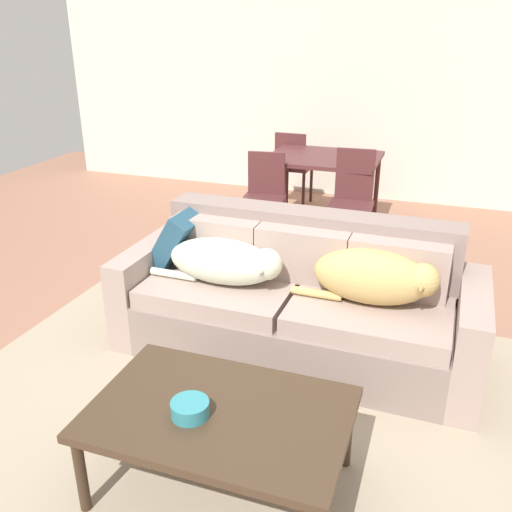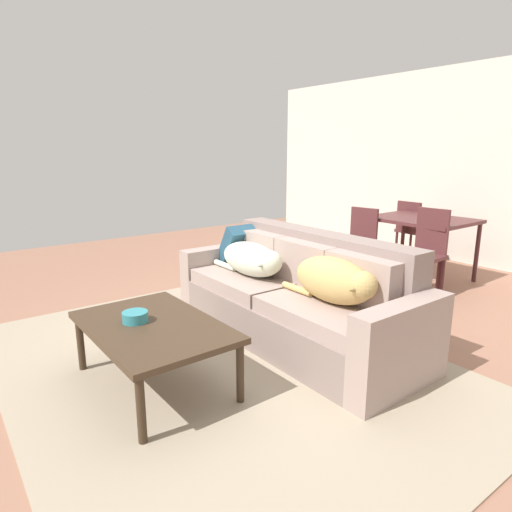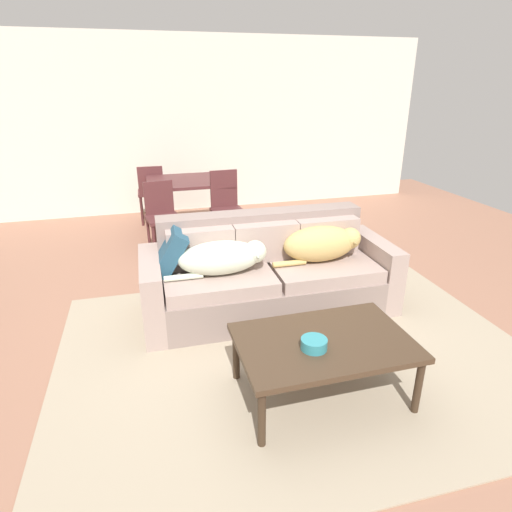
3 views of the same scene
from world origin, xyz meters
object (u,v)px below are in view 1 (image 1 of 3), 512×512
at_px(couch, 298,302).
at_px(bowl_on_coffee_table, 190,409).
at_px(throw_pillow_by_left_arm, 179,238).
at_px(dining_chair_near_right, 352,197).
at_px(coffee_table, 220,418).
at_px(dining_chair_far_left, 293,164).
at_px(dining_chair_near_left, 264,194).
at_px(dining_table, 324,163).
at_px(dog_on_left_cushion, 227,262).
at_px(dog_on_right_cushion, 376,277).

bearing_deg(couch, bowl_on_coffee_table, -93.75).
distance_m(throw_pillow_by_left_arm, dining_chair_near_right, 2.03).
xyz_separation_m(coffee_table, dining_chair_far_left, (-0.89, 4.32, 0.10)).
bearing_deg(dining_chair_near_left, dining_chair_near_right, -1.72).
height_order(dining_table, dining_chair_near_right, dining_chair_near_right).
xyz_separation_m(dog_on_left_cushion, dining_chair_near_left, (-0.39, 1.93, -0.13)).
relative_size(throw_pillow_by_left_arm, dining_chair_near_right, 0.42).
bearing_deg(coffee_table, dog_on_left_cushion, 110.47).
bearing_deg(dining_table, bowl_on_coffee_table, -85.72).
bearing_deg(dining_chair_far_left, bowl_on_coffee_table, 101.45).
distance_m(dog_on_left_cushion, dining_chair_near_right, 2.08).
height_order(couch, dining_chair_near_right, dining_chair_near_right).
distance_m(dog_on_right_cushion, throw_pillow_by_left_arm, 1.38).
bearing_deg(dining_table, throw_pillow_by_left_arm, -101.41).
bearing_deg(coffee_table, bowl_on_coffee_table, -144.71).
bearing_deg(bowl_on_coffee_table, coffee_table, 35.29).
height_order(bowl_on_coffee_table, dining_chair_near_left, dining_chair_near_left).
relative_size(couch, dining_chair_near_left, 2.62).
bearing_deg(dog_on_left_cushion, dining_chair_far_left, 99.14).
height_order(bowl_on_coffee_table, dining_table, dining_table).
relative_size(couch, dining_chair_far_left, 2.63).
xyz_separation_m(couch, dining_chair_near_right, (0.01, 1.89, 0.18)).
distance_m(couch, dining_table, 2.49).
xyz_separation_m(dining_chair_near_left, dining_chair_far_left, (-0.06, 1.23, 0.01)).
distance_m(dining_table, dining_chair_near_right, 0.70).
height_order(coffee_table, dining_chair_far_left, dining_chair_far_left).
bearing_deg(dining_table, couch, -80.72).
distance_m(dog_on_left_cushion, coffee_table, 1.26).
bearing_deg(coffee_table, throw_pillow_by_left_arm, 122.56).
height_order(dining_chair_near_left, dining_chair_far_left, dining_chair_near_left).
distance_m(couch, dining_chair_far_left, 3.16).
xyz_separation_m(throw_pillow_by_left_arm, dining_table, (0.48, 2.37, 0.03)).
bearing_deg(couch, dining_chair_near_right, 90.72).
distance_m(dining_table, dining_chair_near_left, 0.79).
height_order(dog_on_right_cushion, bowl_on_coffee_table, dog_on_right_cushion).
distance_m(dog_on_right_cushion, dining_chair_near_right, 2.05).
relative_size(dog_on_left_cushion, dining_table, 0.79).
height_order(couch, dining_table, couch).
bearing_deg(dining_chair_far_left, coffee_table, 102.98).
distance_m(dining_chair_near_left, dining_chair_far_left, 1.24).
xyz_separation_m(couch, dog_on_right_cushion, (0.49, -0.09, 0.30)).
relative_size(couch, dog_on_right_cushion, 2.69).
distance_m(bowl_on_coffee_table, dining_chair_near_left, 3.24).
xyz_separation_m(coffee_table, dining_chair_near_right, (0.02, 3.18, 0.12)).
bearing_deg(dining_chair_near_right, dining_table, 123.76).
height_order(dining_chair_near_left, dining_chair_near_right, dining_chair_near_right).
relative_size(couch, throw_pillow_by_left_arm, 5.75).
distance_m(dog_on_left_cushion, dog_on_right_cushion, 0.94).
height_order(throw_pillow_by_left_arm, dining_table, throw_pillow_by_left_arm).
distance_m(dog_on_left_cushion, dining_chair_far_left, 3.20).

